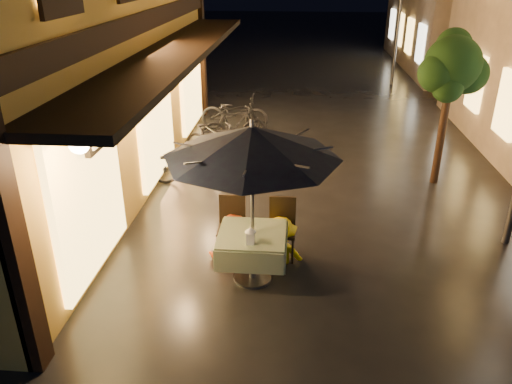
# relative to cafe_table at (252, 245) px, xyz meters

# --- Properties ---
(ground) EXTENTS (90.00, 90.00, 0.00)m
(ground) POSITION_rel_cafe_table_xyz_m (1.15, -0.58, -0.59)
(ground) COLOR black
(ground) RESTS_ON ground
(street_tree) EXTENTS (1.43, 1.20, 3.15)m
(street_tree) POSITION_rel_cafe_table_xyz_m (3.57, 3.93, 1.83)
(street_tree) COLOR black
(street_tree) RESTS_ON ground
(streetlamp_far) EXTENTS (0.36, 0.36, 4.23)m
(streetlamp_far) POSITION_rel_cafe_table_xyz_m (4.15, 13.42, 2.33)
(streetlamp_far) COLOR #59595E
(streetlamp_far) RESTS_ON ground
(cafe_table) EXTENTS (0.99, 0.99, 0.78)m
(cafe_table) POSITION_rel_cafe_table_xyz_m (0.00, 0.00, 0.00)
(cafe_table) COLOR #59595E
(cafe_table) RESTS_ON ground
(patio_umbrella) EXTENTS (2.42, 2.42, 2.46)m
(patio_umbrella) POSITION_rel_cafe_table_xyz_m (0.00, -0.00, 1.56)
(patio_umbrella) COLOR #59595E
(patio_umbrella) RESTS_ON ground
(cafe_chair_left) EXTENTS (0.42, 0.42, 0.97)m
(cafe_chair_left) POSITION_rel_cafe_table_xyz_m (-0.40, 0.74, -0.05)
(cafe_chair_left) COLOR black
(cafe_chair_left) RESTS_ON ground
(cafe_chair_right) EXTENTS (0.42, 0.42, 0.97)m
(cafe_chair_right) POSITION_rel_cafe_table_xyz_m (0.40, 0.74, -0.05)
(cafe_chair_right) COLOR black
(cafe_chair_right) RESTS_ON ground
(table_lantern) EXTENTS (0.16, 0.16, 0.25)m
(table_lantern) POSITION_rel_cafe_table_xyz_m (0.00, -0.29, 0.33)
(table_lantern) COLOR white
(table_lantern) RESTS_ON cafe_table
(person_orange) EXTENTS (0.79, 0.65, 1.52)m
(person_orange) POSITION_rel_cafe_table_xyz_m (-0.38, 0.52, 0.17)
(person_orange) COLOR #E54D19
(person_orange) RESTS_ON ground
(person_yellow) EXTENTS (1.01, 0.72, 1.41)m
(person_yellow) POSITION_rel_cafe_table_xyz_m (0.38, 0.57, 0.12)
(person_yellow) COLOR #FAD200
(person_yellow) RESTS_ON ground
(bicycle_0) EXTENTS (1.93, 0.94, 0.97)m
(bicycle_0) POSITION_rel_cafe_table_xyz_m (-1.56, 3.47, -0.10)
(bicycle_0) COLOR black
(bicycle_0) RESTS_ON ground
(bicycle_1) EXTENTS (1.72, 1.01, 1.00)m
(bicycle_1) POSITION_rel_cafe_table_xyz_m (-1.31, 4.52, -0.09)
(bicycle_1) COLOR black
(bicycle_1) RESTS_ON ground
(bicycle_2) EXTENTS (1.77, 1.06, 0.88)m
(bicycle_2) POSITION_rel_cafe_table_xyz_m (-1.29, 4.95, -0.15)
(bicycle_2) COLOR black
(bicycle_2) RESTS_ON ground
(bicycle_3) EXTENTS (1.78, 0.98, 1.03)m
(bicycle_3) POSITION_rel_cafe_table_xyz_m (-1.01, 5.90, -0.07)
(bicycle_3) COLOR black
(bicycle_3) RESTS_ON ground
(bicycle_4) EXTENTS (1.91, 0.76, 0.99)m
(bicycle_4) POSITION_rel_cafe_table_xyz_m (-1.17, 7.24, -0.09)
(bicycle_4) COLOR black
(bicycle_4) RESTS_ON ground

